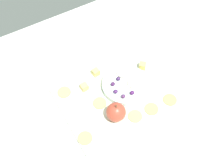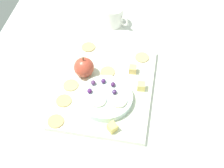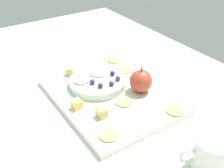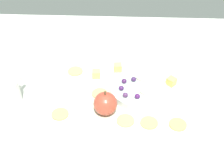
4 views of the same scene
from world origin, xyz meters
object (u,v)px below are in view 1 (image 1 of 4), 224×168
at_px(cheese_cube_0, 84,87).
at_px(grape_2, 116,92).
at_px(grape_0, 132,93).
at_px(cup, 29,144).
at_px(cheese_cube_1, 96,72).
at_px(cracker_2, 100,103).
at_px(platter, 113,96).
at_px(cracker_4, 64,92).
at_px(cheese_cube_2, 142,66).
at_px(cracker_3, 135,116).
at_px(grape_1, 118,79).
at_px(grape_3, 123,96).
at_px(apple_slice_1, 134,83).
at_px(cracker_5, 85,138).
at_px(cracker_1, 170,100).
at_px(apple_whole, 116,112).
at_px(apple_slice_0, 123,72).
at_px(cracker_0, 152,109).
at_px(serving_dish, 125,85).
at_px(grape_4, 113,84).

bearing_deg(cheese_cube_0, grape_2, -45.87).
height_order(grape_0, cup, cup).
relative_size(cheese_cube_1, cracker_2, 0.51).
xyz_separation_m(platter, cracker_4, (-0.15, 0.10, 0.01)).
relative_size(cheese_cube_2, cracker_3, 0.51).
height_order(grape_1, grape_3, same).
distance_m(cheese_cube_1, cracker_2, 0.13).
height_order(cheese_cube_2, apple_slice_1, apple_slice_1).
xyz_separation_m(cracker_5, grape_3, (0.18, 0.06, 0.03)).
bearing_deg(cheese_cube_2, cracker_1, -89.14).
bearing_deg(cracker_1, apple_whole, 168.41).
distance_m(cheese_cube_2, cracker_5, 0.35).
xyz_separation_m(cracker_4, grape_2, (0.15, -0.11, 0.03)).
xyz_separation_m(grape_1, apple_slice_0, (0.03, 0.02, -0.00)).
bearing_deg(grape_0, cheese_cube_2, 40.16).
height_order(cheese_cube_0, apple_slice_1, apple_slice_1).
relative_size(apple_whole, cracker_0, 1.38).
relative_size(serving_dish, cheese_cube_2, 6.97).
relative_size(cheese_cube_2, grape_1, 1.51).
bearing_deg(grape_0, cheese_cube_1, 111.31).
distance_m(serving_dish, cracker_3, 0.13).
xyz_separation_m(cheese_cube_2, cracker_4, (-0.31, 0.05, -0.01)).
bearing_deg(cracker_1, cracker_5, 175.58).
relative_size(cheese_cube_2, cracker_1, 0.51).
distance_m(platter, grape_1, 0.07).
relative_size(grape_0, apple_slice_0, 0.34).
relative_size(cheese_cube_0, grape_3, 1.51).
relative_size(grape_0, cup, 0.16).
relative_size(serving_dish, grape_3, 10.54).
relative_size(platter, cheese_cube_0, 15.48).
xyz_separation_m(cracker_3, grape_2, (-0.01, 0.11, 0.03)).
distance_m(cheese_cube_2, grape_2, 0.16).
bearing_deg(grape_0, platter, 142.07).
bearing_deg(cracker_5, grape_0, 14.14).
bearing_deg(grape_0, grape_4, 120.43).
height_order(serving_dish, cheese_cube_2, cheese_cube_2).
height_order(cracker_0, apple_slice_0, apple_slice_0).
height_order(platter, cracker_5, cracker_5).
relative_size(cracker_3, cracker_4, 1.00).
bearing_deg(cheese_cube_2, cracker_3, -130.77).
height_order(platter, grape_2, grape_2).
height_order(cheese_cube_0, apple_slice_0, apple_slice_0).
bearing_deg(grape_2, cheese_cube_1, 96.38).
xyz_separation_m(platter, apple_slice_1, (0.08, -0.01, 0.03)).
height_order(cracker_1, cup, cup).
relative_size(cracker_3, grape_3, 2.99).
bearing_deg(apple_slice_0, serving_dish, -109.70).
bearing_deg(cracker_3, cracker_0, -4.84).
bearing_deg(serving_dish, grape_1, 122.48).
distance_m(cracker_5, grape_1, 0.24).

